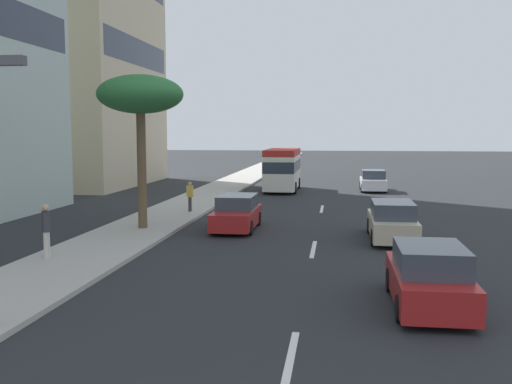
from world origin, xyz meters
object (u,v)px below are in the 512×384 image
(palm_tree, at_px, (140,97))
(car_third, at_px, (429,278))
(car_fifth, at_px, (392,221))
(pedestrian_near_lamp, at_px, (46,228))
(car_lead, at_px, (373,181))
(pedestrian_mid_block, at_px, (190,195))
(minibus_fourth, at_px, (283,168))
(car_second, at_px, (237,213))

(palm_tree, bearing_deg, car_third, -132.64)
(car_third, distance_m, car_fifth, 9.31)
(pedestrian_near_lamp, distance_m, palm_tree, 8.05)
(car_lead, xyz_separation_m, pedestrian_mid_block, (-13.78, 10.37, 0.27))
(car_fifth, relative_size, pedestrian_near_lamp, 2.59)
(car_fifth, bearing_deg, car_lead, -1.11)
(pedestrian_mid_block, bearing_deg, minibus_fourth, 81.85)
(car_third, bearing_deg, car_lead, -0.61)
(car_second, height_order, palm_tree, palm_tree)
(car_lead, distance_m, car_third, 29.22)
(pedestrian_near_lamp, height_order, pedestrian_mid_block, pedestrian_near_lamp)
(car_second, relative_size, pedestrian_mid_block, 2.72)
(minibus_fourth, height_order, pedestrian_near_lamp, minibus_fourth)
(car_second, distance_m, pedestrian_near_lamp, 9.07)
(car_second, relative_size, minibus_fourth, 0.64)
(car_third, distance_m, pedestrian_near_lamp, 12.49)
(car_lead, height_order, minibus_fourth, minibus_fourth)
(car_lead, distance_m, pedestrian_near_lamp, 28.48)
(pedestrian_mid_block, distance_m, palm_tree, 7.38)
(car_third, bearing_deg, palm_tree, 47.36)
(pedestrian_mid_block, bearing_deg, car_lead, 60.93)
(pedestrian_near_lamp, bearing_deg, car_second, -72.50)
(car_third, relative_size, palm_tree, 0.64)
(car_lead, xyz_separation_m, minibus_fourth, (-0.81, 6.64, 0.95))
(car_fifth, bearing_deg, pedestrian_mid_block, 58.47)
(car_second, xyz_separation_m, minibus_fourth, (17.47, -0.42, 0.96))
(car_second, bearing_deg, palm_tree, -76.24)
(car_lead, relative_size, pedestrian_near_lamp, 2.24)
(palm_tree, bearing_deg, pedestrian_near_lamp, 169.64)
(minibus_fourth, relative_size, palm_tree, 1.00)
(pedestrian_near_lamp, xyz_separation_m, palm_tree, (6.42, -1.17, 4.72))
(car_fifth, distance_m, palm_tree, 11.91)
(palm_tree, bearing_deg, car_fifth, -93.39)
(car_fifth, xyz_separation_m, pedestrian_near_lamp, (-5.78, 11.90, 0.41))
(minibus_fourth, distance_m, car_fifth, 20.11)
(car_third, height_order, palm_tree, palm_tree)
(car_second, height_order, pedestrian_near_lamp, pedestrian_near_lamp)
(pedestrian_near_lamp, bearing_deg, minibus_fourth, -50.11)
(car_fifth, height_order, palm_tree, palm_tree)
(minibus_fourth, xyz_separation_m, pedestrian_near_lamp, (-24.88, 5.65, -0.53))
(car_third, bearing_deg, minibus_fourth, 12.57)
(car_second, distance_m, car_fifth, 6.87)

